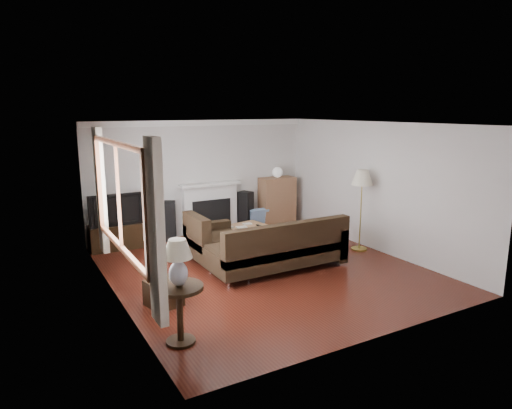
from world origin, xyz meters
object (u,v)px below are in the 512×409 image
tv_stand (115,237)px  sectional_sofa (277,246)px  floor_lamp (361,210)px  side_table (180,314)px  bookshelf (277,202)px  coffee_table (240,237)px

tv_stand → sectional_sofa: 3.38m
floor_lamp → side_table: bearing=-158.1°
sectional_sofa → side_table: (-2.35, -1.59, -0.06)m
side_table → sectional_sofa: bearing=34.1°
bookshelf → floor_lamp: (0.39, -2.45, 0.22)m
tv_stand → sectional_sofa: sectional_sofa is taller
side_table → bookshelf: bearing=46.6°
coffee_table → floor_lamp: (2.00, -1.27, 0.58)m
bookshelf → coffee_table: size_ratio=1.04×
bookshelf → side_table: (-3.98, -4.21, -0.22)m
coffee_table → floor_lamp: size_ratio=0.70×
sectional_sofa → floor_lamp: size_ratio=1.64×
bookshelf → side_table: bearing=-133.4°
floor_lamp → coffee_table: bearing=147.5°
floor_lamp → side_table: 4.73m
sectional_sofa → coffee_table: 1.45m
sectional_sofa → bookshelf: bearing=58.1°
tv_stand → coffee_table: size_ratio=0.89×
bookshelf → coffee_table: (-1.61, -1.17, -0.36)m
sectional_sofa → floor_lamp: bearing=4.7°
tv_stand → sectional_sofa: size_ratio=0.38×
bookshelf → side_table: bookshelf is taller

